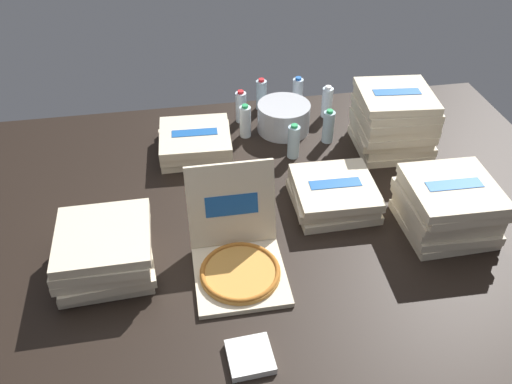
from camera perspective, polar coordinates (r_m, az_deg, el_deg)
The scene contains 16 objects.
ground_plane at distance 2.49m, azimuth 1.68°, elevation -3.97°, with size 3.20×2.40×0.02m, color black.
open_pizza_box at distance 2.25m, azimuth -1.97°, elevation -6.73°, with size 0.38×0.49×0.39m.
pizza_stack_left_near at distance 2.31m, azimuth -15.99°, elevation -6.20°, with size 0.41×0.42×0.21m.
pizza_stack_left_far at distance 2.60m, azimuth 8.30°, elevation -0.17°, with size 0.41×0.41×0.13m.
pizza_stack_right_near at distance 2.96m, azimuth -6.57°, elevation 5.36°, with size 0.41×0.41×0.13m.
pizza_stack_right_far at distance 2.55m, azimuth 19.92°, elevation -1.42°, with size 0.40×0.41×0.26m.
pizza_stack_left_mid at distance 3.01m, azimuth 14.53°, elevation 7.41°, with size 0.43×0.43×0.35m.
ice_bucket at distance 3.13m, azimuth 2.99°, elevation 8.01°, with size 0.31×0.31×0.17m, color #B7BABF.
water_bottle_0 at distance 3.36m, azimuth 4.49°, elevation 10.57°, with size 0.07×0.07×0.20m.
water_bottle_1 at distance 2.89m, azimuth 4.06°, elevation 5.43°, with size 0.07×0.07×0.20m.
water_bottle_2 at distance 3.20m, azimuth -1.54°, elevation 9.15°, with size 0.07×0.07×0.20m.
water_bottle_3 at distance 3.33m, azimuth 0.57°, elevation 10.43°, with size 0.07×0.07×0.20m.
water_bottle_4 at distance 3.06m, azimuth -1.21°, elevation 7.60°, with size 0.07×0.07×0.20m.
water_bottle_5 at distance 3.04m, azimuth 7.79°, elevation 6.98°, with size 0.07×0.07×0.20m.
water_bottle_6 at distance 3.28m, azimuth 7.64°, elevation 9.56°, with size 0.07×0.07×0.20m.
napkin_pile at distance 2.01m, azimuth -0.64°, elevation -17.29°, with size 0.16×0.16×0.03m, color white.
Camera 1 is at (-0.38, -1.79, 1.68)m, focal length 37.21 mm.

